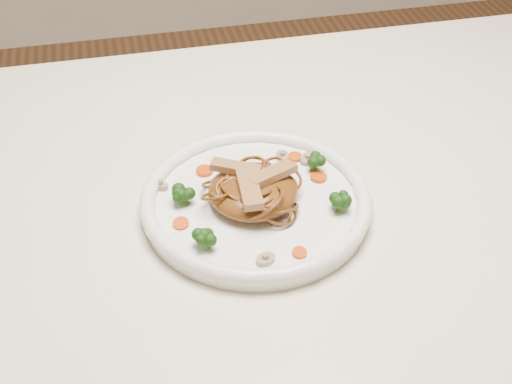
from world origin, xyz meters
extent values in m
cube|color=beige|center=(0.00, 0.00, 0.73)|extent=(1.20, 0.80, 0.04)
cylinder|color=brown|center=(0.54, 0.34, 0.35)|extent=(0.06, 0.06, 0.71)
cylinder|color=white|center=(-0.06, -0.06, 0.76)|extent=(0.35, 0.35, 0.02)
ellipsoid|color=brown|center=(-0.07, -0.06, 0.78)|extent=(0.15, 0.15, 0.04)
cube|color=#A67A4E|center=(-0.04, -0.05, 0.80)|extent=(0.07, 0.05, 0.01)
cube|color=#A67A4E|center=(-0.08, -0.03, 0.80)|extent=(0.07, 0.04, 0.01)
cube|color=#A67A4E|center=(-0.07, -0.08, 0.80)|extent=(0.03, 0.07, 0.01)
cylinder|color=red|center=(0.01, 0.02, 0.77)|extent=(0.02, 0.02, 0.00)
cylinder|color=red|center=(-0.16, -0.08, 0.77)|extent=(0.03, 0.03, 0.00)
cylinder|color=red|center=(0.03, -0.03, 0.77)|extent=(0.02, 0.02, 0.00)
cylinder|color=red|center=(-0.12, 0.01, 0.77)|extent=(0.03, 0.03, 0.00)
cylinder|color=red|center=(-0.03, -0.16, 0.77)|extent=(0.02, 0.02, 0.00)
cylinder|color=tan|center=(-0.08, -0.17, 0.77)|extent=(0.03, 0.03, 0.01)
cylinder|color=tan|center=(0.03, 0.01, 0.77)|extent=(0.04, 0.04, 0.01)
cylinder|color=tan|center=(-0.18, 0.00, 0.77)|extent=(0.03, 0.03, 0.01)
cylinder|color=tan|center=(-0.01, 0.02, 0.77)|extent=(0.03, 0.03, 0.01)
camera|label=1|loc=(-0.21, -0.71, 1.33)|focal=48.29mm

